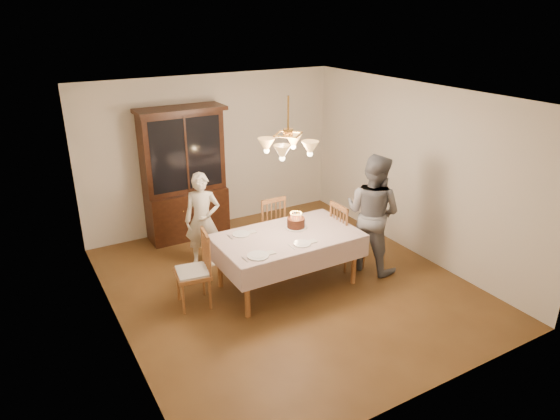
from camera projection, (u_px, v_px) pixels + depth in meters
ground at (287, 284)px, 6.95m from camera, size 5.00×5.00×0.00m
room_shell at (288, 177)px, 6.35m from camera, size 5.00×5.00×5.00m
dining_table at (287, 240)px, 6.69m from camera, size 1.90×1.10×0.76m
china_hutch at (185, 176)px, 8.09m from camera, size 1.38×0.54×2.16m
chair_far_side at (268, 229)px, 7.61m from camera, size 0.45×0.43×1.00m
chair_left_end at (193, 273)px, 6.32m from camera, size 0.48×0.50×1.00m
chair_right_end at (347, 238)px, 7.32m from camera, size 0.42×0.44×1.00m
elderly_woman at (202, 220)px, 7.25m from camera, size 0.62×0.55×1.42m
adult_in_grey at (373, 213)px, 7.10m from camera, size 0.92×1.03×1.73m
birthday_cake at (296, 223)px, 6.86m from camera, size 0.30×0.30×0.23m
place_setting_near_left at (259, 256)px, 6.10m from camera, size 0.42×0.27×0.02m
place_setting_near_right at (303, 244)px, 6.41m from camera, size 0.37×0.23×0.02m
place_setting_far_left at (242, 234)px, 6.68m from camera, size 0.39×0.24×0.02m
chandelier at (288, 146)px, 6.21m from camera, size 0.62×0.62×0.73m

